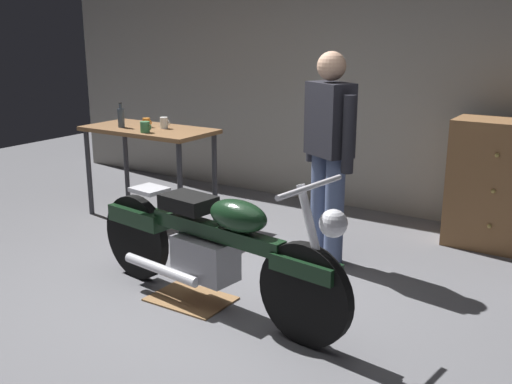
% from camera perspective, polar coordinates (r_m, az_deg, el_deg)
% --- Properties ---
extents(ground_plane, '(12.00, 12.00, 0.00)m').
position_cam_1_polar(ground_plane, '(4.21, -5.55, -10.67)').
color(ground_plane, slate).
extents(back_wall, '(8.00, 0.12, 3.10)m').
position_cam_1_polar(back_wall, '(6.22, 10.59, 12.44)').
color(back_wall, gray).
rests_on(back_wall, ground_plane).
extents(workbench, '(1.30, 0.64, 0.90)m').
position_cam_1_polar(workbench, '(5.95, -10.08, 4.93)').
color(workbench, brown).
rests_on(workbench, ground_plane).
extents(motorcycle, '(2.18, 0.62, 1.00)m').
position_cam_1_polar(motorcycle, '(4.01, -4.21, -5.02)').
color(motorcycle, black).
rests_on(motorcycle, ground_plane).
extents(person_standing, '(0.51, 0.38, 1.67)m').
position_cam_1_polar(person_standing, '(4.70, 6.91, 4.01)').
color(person_standing, slate).
rests_on(person_standing, ground_plane).
extents(wooden_dresser, '(0.80, 0.47, 1.10)m').
position_cam_1_polar(wooden_dresser, '(5.48, 22.03, 0.60)').
color(wooden_dresser, brown).
rests_on(wooden_dresser, ground_plane).
extents(drip_tray, '(0.56, 0.40, 0.01)m').
position_cam_1_polar(drip_tray, '(4.30, -6.18, -10.03)').
color(drip_tray, olive).
rests_on(drip_tray, ground_plane).
extents(mug_green_speckled, '(0.12, 0.09, 0.10)m').
position_cam_1_polar(mug_green_speckled, '(5.67, -10.45, 6.07)').
color(mug_green_speckled, '#3D7F4C').
rests_on(mug_green_speckled, workbench).
extents(mug_orange_travel, '(0.10, 0.07, 0.09)m').
position_cam_1_polar(mug_orange_travel, '(5.97, -10.31, 6.49)').
color(mug_orange_travel, orange).
rests_on(mug_orange_travel, workbench).
extents(mug_white_ceramic, '(0.11, 0.07, 0.11)m').
position_cam_1_polar(mug_white_ceramic, '(5.87, -8.69, 6.50)').
color(mug_white_ceramic, white).
rests_on(mug_white_ceramic, workbench).
extents(bottle, '(0.06, 0.06, 0.24)m').
position_cam_1_polar(bottle, '(6.00, -12.66, 6.92)').
color(bottle, '#3F4C59').
rests_on(bottle, workbench).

